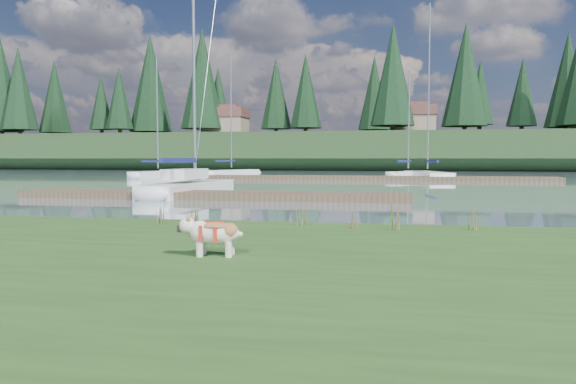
# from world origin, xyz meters

# --- Properties ---
(ground) EXTENTS (200.00, 200.00, 0.00)m
(ground) POSITION_xyz_m (0.00, 30.00, 0.00)
(ground) COLOR gray
(ground) RESTS_ON ground
(bank) EXTENTS (60.00, 9.00, 0.35)m
(bank) POSITION_xyz_m (0.00, -6.00, 0.17)
(bank) COLOR #294C1C
(bank) RESTS_ON ground
(ridge) EXTENTS (200.00, 20.00, 5.00)m
(ridge) POSITION_xyz_m (0.00, 73.00, 2.50)
(ridge) COLOR #1B3017
(ridge) RESTS_ON ground
(bulldog) EXTENTS (0.86, 0.41, 0.51)m
(bulldog) POSITION_xyz_m (1.00, -5.60, 0.67)
(bulldog) COLOR silver
(bulldog) RESTS_ON bank
(sailboat_main) EXTENTS (2.13, 8.13, 11.65)m
(sailboat_main) POSITION_xyz_m (-5.69, 11.84, 0.42)
(sailboat_main) COLOR white
(sailboat_main) RESTS_ON ground
(dock_near) EXTENTS (16.00, 2.00, 0.30)m
(dock_near) POSITION_xyz_m (-4.00, 9.00, 0.15)
(dock_near) COLOR #4C3D2C
(dock_near) RESTS_ON ground
(dock_far) EXTENTS (26.00, 2.20, 0.30)m
(dock_far) POSITION_xyz_m (2.00, 30.00, 0.15)
(dock_far) COLOR #4C3D2C
(dock_far) RESTS_ON ground
(sailboat_bg_0) EXTENTS (3.05, 6.98, 10.08)m
(sailboat_bg_0) POSITION_xyz_m (-15.96, 31.98, 0.32)
(sailboat_bg_0) COLOR white
(sailboat_bg_0) RESTS_ON ground
(sailboat_bg_1) EXTENTS (4.28, 7.60, 11.38)m
(sailboat_bg_1) POSITION_xyz_m (-11.25, 37.99, 0.33)
(sailboat_bg_1) COLOR white
(sailboat_bg_1) RESTS_ON ground
(sailboat_bg_2) EXTENTS (4.01, 5.57, 9.00)m
(sailboat_bg_2) POSITION_xyz_m (4.73, 35.21, 0.34)
(sailboat_bg_2) COLOR white
(sailboat_bg_2) RESTS_ON ground
(sailboat_bg_3) EXTENTS (3.81, 9.89, 14.06)m
(sailboat_bg_3) POSITION_xyz_m (5.80, 34.67, 0.32)
(sailboat_bg_3) COLOR white
(sailboat_bg_3) RESTS_ON ground
(weed_0) EXTENTS (0.17, 0.14, 0.57)m
(weed_0) POSITION_xyz_m (-0.57, -2.27, 0.59)
(weed_0) COLOR #475B23
(weed_0) RESTS_ON bank
(weed_1) EXTENTS (0.17, 0.14, 0.50)m
(weed_1) POSITION_xyz_m (1.59, -2.15, 0.56)
(weed_1) COLOR #475B23
(weed_1) RESTS_ON bank
(weed_2) EXTENTS (0.17, 0.14, 0.75)m
(weed_2) POSITION_xyz_m (3.38, -2.46, 0.67)
(weed_2) COLOR #475B23
(weed_2) RESTS_ON bank
(weed_3) EXTENTS (0.17, 0.14, 0.65)m
(weed_3) POSITION_xyz_m (-1.20, -2.29, 0.62)
(weed_3) COLOR #475B23
(weed_3) RESTS_ON bank
(weed_4) EXTENTS (0.17, 0.14, 0.37)m
(weed_4) POSITION_xyz_m (2.59, -2.39, 0.50)
(weed_4) COLOR #475B23
(weed_4) RESTS_ON bank
(weed_5) EXTENTS (0.17, 0.14, 0.50)m
(weed_5) POSITION_xyz_m (4.74, -2.13, 0.56)
(weed_5) COLOR #475B23
(weed_5) RESTS_ON bank
(mud_lip) EXTENTS (60.00, 0.50, 0.14)m
(mud_lip) POSITION_xyz_m (0.00, -1.60, 0.07)
(mud_lip) COLOR #33281C
(mud_lip) RESTS_ON ground
(conifer_0) EXTENTS (5.72, 5.72, 14.15)m
(conifer_0) POSITION_xyz_m (-55.00, 67.00, 12.64)
(conifer_0) COLOR #382619
(conifer_0) RESTS_ON ridge
(conifer_1) EXTENTS (4.40, 4.40, 11.30)m
(conifer_1) POSITION_xyz_m (-40.00, 71.00, 11.28)
(conifer_1) COLOR #382619
(conifer_1) RESTS_ON ridge
(conifer_2) EXTENTS (6.60, 6.60, 16.05)m
(conifer_2) POSITION_xyz_m (-25.00, 68.00, 13.54)
(conifer_2) COLOR #382619
(conifer_2) RESTS_ON ridge
(conifer_3) EXTENTS (4.84, 4.84, 12.25)m
(conifer_3) POSITION_xyz_m (-10.00, 72.00, 11.74)
(conifer_3) COLOR #382619
(conifer_3) RESTS_ON ridge
(conifer_4) EXTENTS (6.16, 6.16, 15.10)m
(conifer_4) POSITION_xyz_m (3.00, 66.00, 13.09)
(conifer_4) COLOR #382619
(conifer_4) RESTS_ON ridge
(conifer_5) EXTENTS (3.96, 3.96, 10.35)m
(conifer_5) POSITION_xyz_m (15.00, 70.00, 10.83)
(conifer_5) COLOR #382619
(conifer_5) RESTS_ON ridge
(house_0) EXTENTS (6.30, 5.30, 4.65)m
(house_0) POSITION_xyz_m (-22.00, 70.00, 7.31)
(house_0) COLOR gray
(house_0) RESTS_ON ridge
(house_1) EXTENTS (6.30, 5.30, 4.65)m
(house_1) POSITION_xyz_m (6.00, 71.00, 7.31)
(house_1) COLOR gray
(house_1) RESTS_ON ridge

